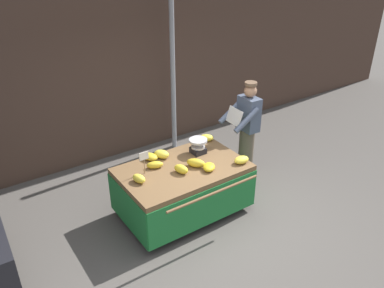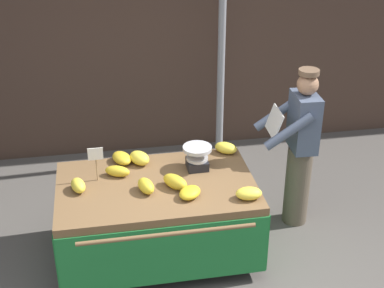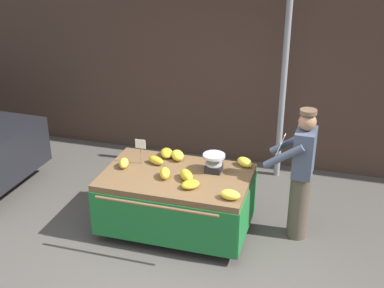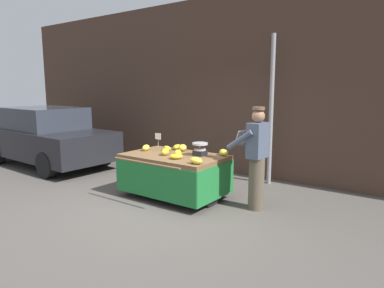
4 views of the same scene
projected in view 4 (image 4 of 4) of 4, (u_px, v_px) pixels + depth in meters
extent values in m
plane|color=#514C47|center=(160.00, 209.00, 5.80)|extent=(60.00, 60.00, 0.00)
cube|color=#473328|center=(246.00, 86.00, 7.88)|extent=(16.00, 0.24, 4.12)
cylinder|color=gray|center=(271.00, 111.00, 7.12)|extent=(0.09, 0.09, 3.09)
cube|color=brown|center=(174.00, 157.00, 6.33)|extent=(1.83, 1.15, 0.08)
cylinder|color=black|center=(142.00, 171.00, 6.87)|extent=(0.05, 0.74, 0.74)
cylinder|color=#B7B7BC|center=(141.00, 171.00, 6.89)|extent=(0.01, 0.13, 0.13)
cylinder|color=black|center=(212.00, 185.00, 5.91)|extent=(0.05, 0.74, 0.74)
cylinder|color=#B7B7BC|center=(214.00, 185.00, 5.89)|extent=(0.01, 0.13, 0.13)
cylinder|color=#4C4742|center=(190.00, 173.00, 6.79)|extent=(0.05, 0.05, 0.72)
cube|color=#1E7233|center=(153.00, 182.00, 5.92)|extent=(1.83, 0.02, 0.60)
cube|color=#1E7233|center=(192.00, 169.00, 6.84)|extent=(1.83, 0.02, 0.60)
cube|color=#1E7233|center=(139.00, 168.00, 6.91)|extent=(0.02, 1.15, 0.60)
cube|color=#1E7233|center=(216.00, 183.00, 5.85)|extent=(0.02, 1.15, 0.60)
cylinder|color=brown|center=(145.00, 163.00, 5.72)|extent=(1.46, 0.04, 0.04)
cube|color=black|center=(200.00, 153.00, 6.24)|extent=(0.20, 0.20, 0.09)
cylinder|color=#B7B7BC|center=(200.00, 148.00, 6.22)|extent=(0.02, 0.02, 0.11)
cylinder|color=#B7B7BC|center=(200.00, 144.00, 6.21)|extent=(0.28, 0.28, 0.04)
cylinder|color=#B7B7BC|center=(200.00, 150.00, 6.23)|extent=(0.21, 0.21, 0.03)
cylinder|color=#997A51|center=(158.00, 145.00, 6.74)|extent=(0.01, 0.01, 0.22)
cube|color=white|center=(158.00, 136.00, 6.71)|extent=(0.14, 0.01, 0.12)
ellipsoid|color=gold|center=(178.00, 153.00, 6.14)|extent=(0.27, 0.30, 0.13)
ellipsoid|color=yellow|center=(196.00, 161.00, 5.55)|extent=(0.25, 0.17, 0.11)
ellipsoid|color=gold|center=(176.00, 156.00, 5.94)|extent=(0.28, 0.28, 0.09)
ellipsoid|color=yellow|center=(146.00, 148.00, 6.72)|extent=(0.18, 0.24, 0.12)
ellipsoid|color=yellow|center=(165.00, 152.00, 6.27)|extent=(0.19, 0.25, 0.13)
ellipsoid|color=yellow|center=(224.00, 152.00, 6.24)|extent=(0.27, 0.25, 0.12)
ellipsoid|color=gold|center=(177.00, 147.00, 6.84)|extent=(0.25, 0.30, 0.10)
ellipsoid|color=gold|center=(167.00, 148.00, 6.67)|extent=(0.27, 0.20, 0.10)
ellipsoid|color=yellow|center=(183.00, 148.00, 6.70)|extent=(0.26, 0.28, 0.13)
cylinder|color=brown|center=(256.00, 184.00, 5.74)|extent=(0.26, 0.26, 0.88)
cube|color=#475166|center=(258.00, 140.00, 5.62)|extent=(0.25, 0.39, 0.58)
sphere|color=#9E7051|center=(258.00, 116.00, 5.56)|extent=(0.21, 0.21, 0.21)
cylinder|color=brown|center=(259.00, 108.00, 5.54)|extent=(0.20, 0.20, 0.05)
cylinder|color=#475166|center=(240.00, 140.00, 5.59)|extent=(0.48, 0.11, 0.37)
cylinder|color=#475166|center=(252.00, 137.00, 5.92)|extent=(0.48, 0.11, 0.37)
cube|color=silver|center=(242.00, 138.00, 5.81)|extent=(0.11, 0.34, 0.25)
cube|color=black|center=(49.00, 142.00, 9.03)|extent=(3.95, 1.83, 0.70)
cube|color=#2D333D|center=(44.00, 118.00, 9.02)|extent=(2.08, 1.56, 0.56)
cylinder|color=black|center=(103.00, 155.00, 8.96)|extent=(0.61, 0.20, 0.60)
cylinder|color=black|center=(46.00, 165.00, 7.74)|extent=(0.61, 0.20, 0.60)
cylinder|color=black|center=(52.00, 145.00, 10.42)|extent=(0.61, 0.20, 0.60)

